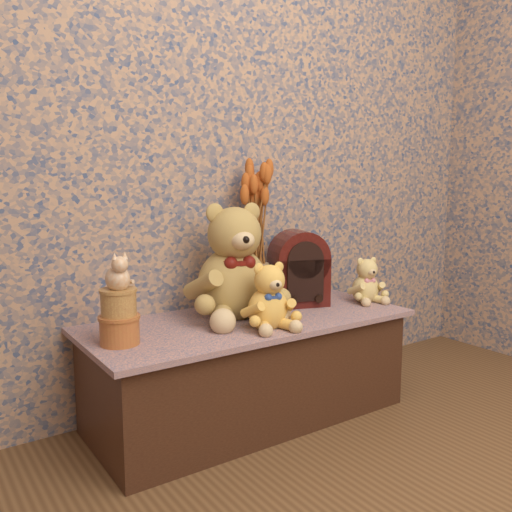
{
  "coord_description": "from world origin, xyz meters",
  "views": [
    {
      "loc": [
        -1.08,
        -0.39,
        0.91
      ],
      "look_at": [
        0.0,
        1.19,
        0.63
      ],
      "focal_mm": 37.86,
      "sensor_mm": 36.0,
      "label": 1
    }
  ],
  "objects_px": {
    "teddy_small": "(366,278)",
    "cathedral_radio": "(298,268)",
    "cat_figurine": "(117,270)",
    "teddy_large": "(233,256)",
    "teddy_medium": "(268,292)",
    "ceramic_vase": "(256,285)",
    "biscuit_tin_lower": "(120,330)"
  },
  "relations": [
    {
      "from": "teddy_small",
      "to": "biscuit_tin_lower",
      "type": "relative_size",
      "value": 1.64
    },
    {
      "from": "teddy_large",
      "to": "cat_figurine",
      "type": "xyz_separation_m",
      "value": [
        -0.48,
        -0.1,
        0.01
      ]
    },
    {
      "from": "teddy_large",
      "to": "cat_figurine",
      "type": "bearing_deg",
      "value": -156.6
    },
    {
      "from": "teddy_small",
      "to": "biscuit_tin_lower",
      "type": "height_order",
      "value": "teddy_small"
    },
    {
      "from": "teddy_medium",
      "to": "cat_figurine",
      "type": "relative_size",
      "value": 2.02
    },
    {
      "from": "cathedral_radio",
      "to": "ceramic_vase",
      "type": "distance_m",
      "value": 0.19
    },
    {
      "from": "cat_figurine",
      "to": "ceramic_vase",
      "type": "bearing_deg",
      "value": 18.67
    },
    {
      "from": "teddy_small",
      "to": "cathedral_radio",
      "type": "distance_m",
      "value": 0.3
    },
    {
      "from": "cat_figurine",
      "to": "teddy_small",
      "type": "bearing_deg",
      "value": 2.66
    },
    {
      "from": "cathedral_radio",
      "to": "ceramic_vase",
      "type": "relative_size",
      "value": 1.74
    },
    {
      "from": "cathedral_radio",
      "to": "biscuit_tin_lower",
      "type": "relative_size",
      "value": 2.49
    },
    {
      "from": "teddy_large",
      "to": "teddy_medium",
      "type": "relative_size",
      "value": 1.86
    },
    {
      "from": "ceramic_vase",
      "to": "biscuit_tin_lower",
      "type": "xyz_separation_m",
      "value": [
        -0.64,
        -0.18,
        -0.04
      ]
    },
    {
      "from": "teddy_medium",
      "to": "ceramic_vase",
      "type": "bearing_deg",
      "value": 73.62
    },
    {
      "from": "biscuit_tin_lower",
      "to": "cat_figurine",
      "type": "bearing_deg",
      "value": 0.0
    },
    {
      "from": "teddy_large",
      "to": "teddy_medium",
      "type": "height_order",
      "value": "teddy_large"
    },
    {
      "from": "teddy_medium",
      "to": "biscuit_tin_lower",
      "type": "height_order",
      "value": "teddy_medium"
    },
    {
      "from": "teddy_large",
      "to": "teddy_small",
      "type": "distance_m",
      "value": 0.61
    },
    {
      "from": "teddy_small",
      "to": "cathedral_radio",
      "type": "height_order",
      "value": "cathedral_radio"
    },
    {
      "from": "teddy_large",
      "to": "cathedral_radio",
      "type": "relative_size",
      "value": 1.49
    },
    {
      "from": "ceramic_vase",
      "to": "biscuit_tin_lower",
      "type": "bearing_deg",
      "value": -164.57
    },
    {
      "from": "teddy_medium",
      "to": "ceramic_vase",
      "type": "xyz_separation_m",
      "value": [
        0.14,
        0.28,
        -0.03
      ]
    },
    {
      "from": "cathedral_radio",
      "to": "biscuit_tin_lower",
      "type": "distance_m",
      "value": 0.81
    },
    {
      "from": "teddy_large",
      "to": "cathedral_radio",
      "type": "bearing_deg",
      "value": 14.12
    },
    {
      "from": "ceramic_vase",
      "to": "cat_figurine",
      "type": "height_order",
      "value": "cat_figurine"
    },
    {
      "from": "teddy_large",
      "to": "biscuit_tin_lower",
      "type": "height_order",
      "value": "teddy_large"
    },
    {
      "from": "teddy_large",
      "to": "cat_figurine",
      "type": "distance_m",
      "value": 0.49
    },
    {
      "from": "teddy_large",
      "to": "cathedral_radio",
      "type": "xyz_separation_m",
      "value": [
        0.32,
        0.01,
        -0.08
      ]
    },
    {
      "from": "teddy_small",
      "to": "cathedral_radio",
      "type": "bearing_deg",
      "value": 170.71
    },
    {
      "from": "teddy_small",
      "to": "cat_figurine",
      "type": "distance_m",
      "value": 1.08
    },
    {
      "from": "teddy_small",
      "to": "teddy_medium",
      "type": "bearing_deg",
      "value": -156.77
    },
    {
      "from": "teddy_medium",
      "to": "biscuit_tin_lower",
      "type": "bearing_deg",
      "value": 178.53
    }
  ]
}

